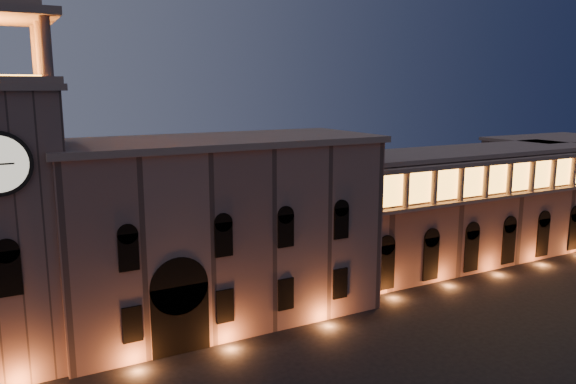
{
  "coord_description": "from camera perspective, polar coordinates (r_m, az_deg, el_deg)",
  "views": [
    {
      "loc": [
        -21.21,
        -27.19,
        22.24
      ],
      "look_at": [
        2.27,
        16.0,
        13.04
      ],
      "focal_mm": 35.0,
      "sensor_mm": 36.0,
      "label": 1
    }
  ],
  "objects": [
    {
      "name": "colonnade_wing",
      "position": [
        75.28,
        17.26,
        -1.3
      ],
      "size": [
        40.6,
        11.5,
        14.5
      ],
      "color": "brown",
      "rests_on": "ground"
    },
    {
      "name": "secondary_building",
      "position": [
        98.88,
        25.31,
        0.71
      ],
      "size": [
        20.0,
        12.0,
        14.0
      ],
      "primitive_type": "cube",
      "color": "brown",
      "rests_on": "ground"
    },
    {
      "name": "government_building",
      "position": [
        54.41,
        -7.04,
        -3.81
      ],
      "size": [
        30.8,
        12.8,
        17.6
      ],
      "color": "#7A5A50",
      "rests_on": "ground"
    },
    {
      "name": "clock_tower",
      "position": [
        49.15,
        -27.11,
        -2.01
      ],
      "size": [
        9.8,
        9.8,
        32.4
      ],
      "color": "#7A5A50",
      "rests_on": "ground"
    }
  ]
}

